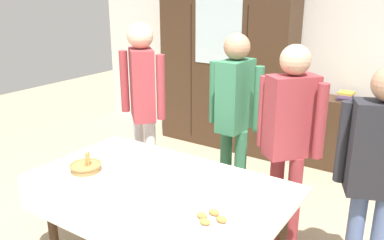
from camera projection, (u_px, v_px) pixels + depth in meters
back_wall at (302, 48)px, 4.91m from camera, size 6.40×0.10×2.70m
dining_table at (158, 195)px, 2.84m from camera, size 1.85×1.03×0.74m
wall_cabinet at (226, 65)px, 5.22m from camera, size 1.80×0.46×2.20m
bookshelf_low at (341, 135)px, 4.67m from camera, size 0.95×0.35×0.84m
book_stack at (346, 96)px, 4.53m from camera, size 0.18×0.20×0.10m
tea_cup_near_right at (135, 171)px, 2.94m from camera, size 0.13×0.13×0.06m
tea_cup_far_left at (255, 218)px, 2.33m from camera, size 0.13×0.13×0.06m
tea_cup_mid_right at (111, 187)px, 2.70m from camera, size 0.13×0.13×0.06m
bread_basket at (86, 167)px, 2.99m from camera, size 0.24×0.24×0.16m
pastry_plate at (211, 220)px, 2.34m from camera, size 0.28×0.28×0.05m
spoon_back_edge at (159, 187)px, 2.75m from camera, size 0.12×0.02×0.01m
spoon_mid_left at (205, 193)px, 2.67m from camera, size 0.12×0.02×0.01m
person_beside_shelf at (290, 131)px, 3.01m from camera, size 0.52×0.40×1.67m
person_by_cabinet at (235, 108)px, 3.55m from camera, size 0.52×0.37×1.69m
person_near_right_end at (143, 96)px, 3.74m from camera, size 0.52×0.39×1.76m
person_behind_table_left at (378, 167)px, 2.49m from camera, size 0.52×0.32×1.62m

